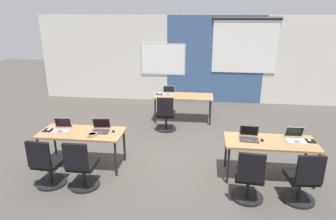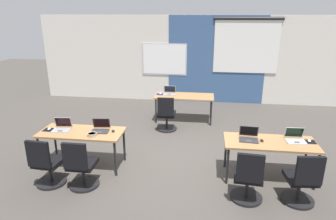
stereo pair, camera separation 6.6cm
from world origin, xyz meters
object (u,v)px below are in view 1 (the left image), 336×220
(desk_far_center, at_px, (183,98))
(mouse_near_left_end, at_px, (49,129))
(chair_near_left_inner, at_px, (82,169))
(laptop_near_left_end, at_px, (62,128))
(chair_near_right_inner, at_px, (249,180))
(mouse_far_left, at_px, (160,94))
(laptop_far_left, at_px, (169,92))
(laptop_near_right_inner, at_px, (249,136))
(mouse_near_right_inner, at_px, (262,140))
(laptop_near_left_inner, at_px, (101,129))
(mouse_near_left_inner, at_px, (113,131))
(mouse_near_right_end, at_px, (309,140))
(desk_near_right, at_px, (270,144))
(desk_near_left, at_px, (82,135))
(chair_far_left, at_px, (166,117))
(chair_near_left_end, at_px, (47,167))
(snack_bowl, at_px, (92,135))
(chair_near_right_end, at_px, (303,182))
(laptop_near_right_end, at_px, (295,138))

(desk_far_center, xyz_separation_m, mouse_near_left_end, (-2.40, -2.80, 0.08))
(desk_far_center, distance_m, chair_near_left_inner, 3.86)
(laptop_near_left_end, xyz_separation_m, chair_near_right_inner, (3.46, -0.81, -0.39))
(desk_far_center, bearing_deg, mouse_near_left_end, -130.60)
(mouse_far_left, relative_size, mouse_near_left_end, 1.01)
(mouse_far_left, bearing_deg, laptop_far_left, 13.07)
(laptop_far_left, relative_size, mouse_far_left, 3.19)
(laptop_near_right_inner, bearing_deg, mouse_near_right_inner, -9.57)
(laptop_near_left_inner, relative_size, mouse_near_right_inner, 3.63)
(mouse_near_left_inner, relative_size, chair_near_right_inner, 0.12)
(mouse_near_right_end, bearing_deg, laptop_near_right_inner, -178.13)
(desk_near_right, bearing_deg, desk_near_left, 180.00)
(chair_far_left, height_order, laptop_near_left_inner, laptop_near_left_inner)
(desk_near_left, bearing_deg, laptop_near_left_end, 175.51)
(desk_near_left, height_order, desk_near_right, same)
(mouse_near_left_end, height_order, laptop_near_right_inner, laptop_near_right_inner)
(chair_near_left_end, distance_m, chair_near_right_inner, 3.38)
(mouse_far_left, xyz_separation_m, mouse_near_left_end, (-1.74, -2.85, 0.00))
(chair_near_left_inner, distance_m, snack_bowl, 0.69)
(chair_near_left_end, height_order, chair_near_right_end, same)
(mouse_near_left_inner, height_order, laptop_near_right_inner, laptop_near_right_inner)
(mouse_near_right_end, distance_m, snack_bowl, 3.90)
(mouse_far_left, height_order, chair_near_left_inner, chair_near_left_inner)
(desk_far_center, relative_size, chair_near_right_inner, 1.74)
(laptop_near_left_end, relative_size, laptop_near_right_inner, 1.02)
(mouse_near_left_inner, bearing_deg, mouse_far_left, 80.25)
(desk_near_right, xyz_separation_m, mouse_near_right_inner, (-0.15, -0.01, 0.08))
(mouse_near_right_inner, height_order, laptop_near_right_end, laptop_near_right_end)
(chair_near_left_end, distance_m, laptop_near_left_inner, 1.16)
(mouse_near_left_inner, bearing_deg, desk_far_center, 67.33)
(mouse_far_left, distance_m, snack_bowl, 3.13)
(laptop_near_right_inner, distance_m, laptop_near_right_end, 0.81)
(desk_near_right, xyz_separation_m, mouse_far_left, (-2.41, 2.84, 0.08))
(laptop_near_left_end, height_order, mouse_near_left_inner, laptop_near_left_end)
(laptop_near_left_end, height_order, snack_bowl, laptop_near_left_end)
(desk_near_left, xyz_separation_m, laptop_far_left, (1.33, 2.90, 0.11))
(chair_far_left, distance_m, mouse_near_right_end, 3.42)
(mouse_near_left_end, distance_m, mouse_near_right_inner, 4.01)
(mouse_far_left, bearing_deg, desk_near_right, -49.64)
(desk_near_right, bearing_deg, chair_near_right_inner, -120.12)
(laptop_near_right_end, distance_m, chair_near_right_end, 0.92)
(laptop_far_left, bearing_deg, laptop_near_left_inner, -110.90)
(chair_far_left, bearing_deg, chair_near_right_inner, 119.34)
(mouse_near_left_end, distance_m, mouse_near_right_end, 4.83)
(desk_far_center, xyz_separation_m, chair_near_left_inner, (-1.47, -3.56, -0.28))
(mouse_near_left_end, distance_m, snack_bowl, 0.96)
(desk_far_center, height_order, snack_bowl, snack_bowl)
(mouse_far_left, relative_size, laptop_near_right_end, 0.31)
(laptop_near_right_inner, xyz_separation_m, mouse_near_right_end, (1.05, 0.03, -0.03))
(desk_near_left, relative_size, mouse_near_right_end, 14.42)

